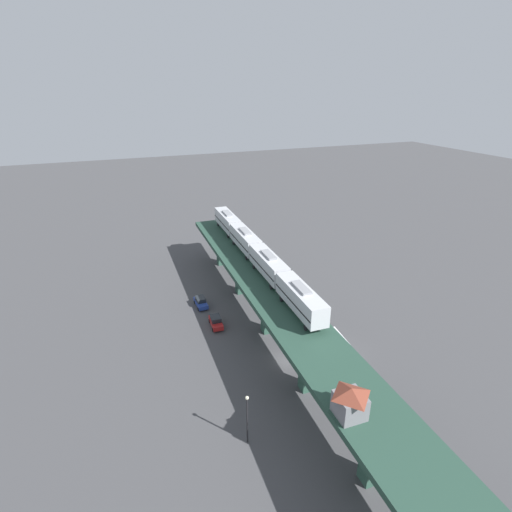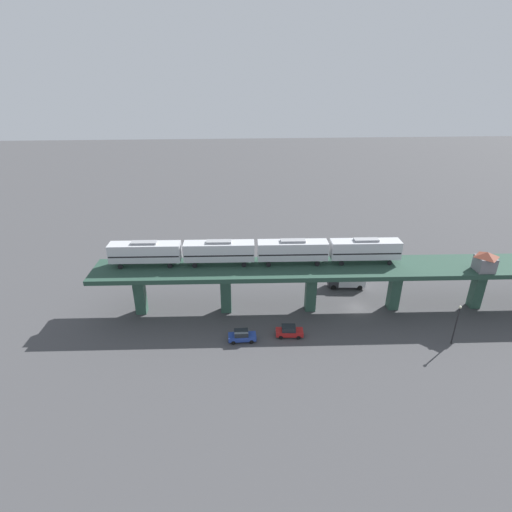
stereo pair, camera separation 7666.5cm
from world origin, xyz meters
The scene contains 8 objects.
ground_plane centered at (0.00, 0.00, 0.00)m, with size 400.00×400.00×0.00m, color #424244.
elevated_viaduct centered at (-0.01, -0.20, 7.33)m, with size 11.05×92.20×8.58m.
subway_train centered at (-1.92, -18.10, 11.11)m, with size 4.27×49.86×4.45m.
signal_hut centered at (2.98, 19.92, 10.37)m, with size 3.31×3.31×3.40m.
street_car_red centered at (7.55, -13.30, 0.94)m, with size 2.18×4.51×1.89m.
street_car_blue centered at (8.34, -20.98, 0.94)m, with size 2.03×4.44×1.89m.
delivery_truck centered at (-7.78, 0.26, 1.76)m, with size 2.87×7.36×3.20m.
street_lamp centered at (11.04, 12.04, 4.11)m, with size 0.44×0.44×6.94m.
Camera 1 is at (22.91, 45.00, 39.24)m, focal length 28.00 mm.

